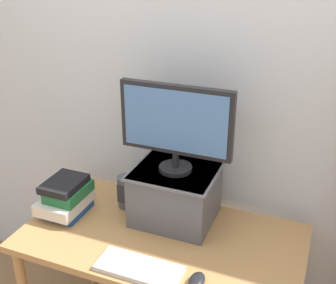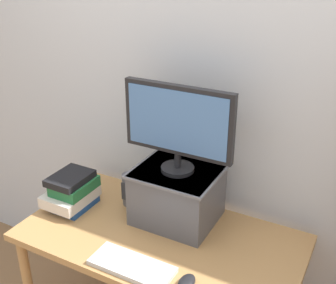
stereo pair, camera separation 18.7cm
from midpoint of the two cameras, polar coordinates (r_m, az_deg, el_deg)
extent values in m
cube|color=silver|center=(2.19, 7.15, 5.15)|extent=(7.00, 0.08, 2.60)
cube|color=#B7844C|center=(2.08, 1.55, -12.95)|extent=(1.34, 0.71, 0.04)
cylinder|color=#B7844C|center=(2.78, -7.30, -12.05)|extent=(0.05, 0.05, 0.74)
cube|color=#515156|center=(2.11, 3.83, -7.23)|extent=(0.39, 0.34, 0.28)
cube|color=slate|center=(2.04, 3.94, -4.07)|extent=(0.41, 0.36, 0.01)
cylinder|color=black|center=(2.03, 3.95, -3.67)|extent=(0.16, 0.16, 0.02)
cylinder|color=black|center=(2.01, 3.99, -2.49)|extent=(0.03, 0.03, 0.07)
cube|color=black|center=(1.93, 4.17, 2.90)|extent=(0.54, 0.04, 0.33)
cube|color=#4C7AB7|center=(1.91, 3.92, 2.70)|extent=(0.50, 0.00, 0.29)
cube|color=silver|center=(1.88, -1.96, -16.54)|extent=(0.37, 0.15, 0.02)
cube|color=white|center=(1.88, -1.96, -16.26)|extent=(0.35, 0.13, 0.00)
ellipsoid|color=black|center=(1.81, 5.66, -18.53)|extent=(0.06, 0.10, 0.04)
cube|color=navy|center=(2.30, -10.30, -8.28)|extent=(0.18, 0.21, 0.03)
cube|color=silver|center=(2.28, -10.79, -7.27)|extent=(0.21, 0.27, 0.06)
cube|color=#236B38|center=(2.25, -10.24, -5.92)|extent=(0.17, 0.23, 0.06)
cube|color=black|center=(2.23, -10.73, -4.87)|extent=(0.17, 0.22, 0.04)
cylinder|color=#4C4C51|center=(2.25, -2.64, -6.48)|extent=(0.09, 0.09, 0.18)
cube|color=#2D2D30|center=(2.21, -3.29, -6.85)|extent=(0.06, 0.00, 0.10)
camera|label=1|loc=(0.09, -87.14, 1.32)|focal=45.00mm
camera|label=2|loc=(0.09, 92.86, -1.32)|focal=45.00mm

